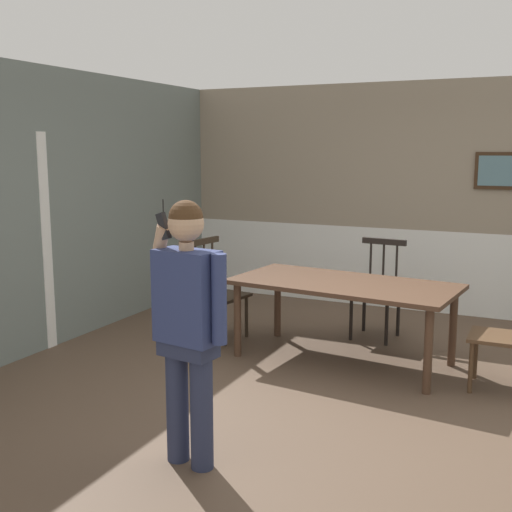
# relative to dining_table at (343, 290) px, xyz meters

# --- Properties ---
(ground_plane) EXTENTS (6.74, 6.74, 0.00)m
(ground_plane) POSITION_rel_dining_table_xyz_m (0.27, -0.73, -0.67)
(ground_plane) COLOR brown
(room_back_partition) EXTENTS (6.13, 0.17, 2.72)m
(room_back_partition) POSITION_rel_dining_table_xyz_m (0.28, 2.22, 0.64)
(room_back_partition) COLOR gray
(room_back_partition) RESTS_ON ground_plane
(room_left_partition) EXTENTS (0.13, 5.90, 2.72)m
(room_left_partition) POSITION_rel_dining_table_xyz_m (-2.79, -0.73, 0.69)
(room_left_partition) COLOR slate
(room_left_partition) RESTS_ON ground_plane
(dining_table) EXTENTS (2.10, 1.18, 0.75)m
(dining_table) POSITION_rel_dining_table_xyz_m (0.00, 0.00, 0.00)
(dining_table) COLOR #4C3323
(dining_table) RESTS_ON ground_plane
(chair_near_window) EXTENTS (0.53, 0.53, 1.03)m
(chair_near_window) POSITION_rel_dining_table_xyz_m (-1.39, 0.15, -0.18)
(chair_near_window) COLOR #2D2319
(chair_near_window) RESTS_ON ground_plane
(chair_by_doorway) EXTENTS (0.51, 0.51, 1.01)m
(chair_by_doorway) POSITION_rel_dining_table_xyz_m (0.09, 0.87, -0.18)
(chair_by_doorway) COLOR black
(chair_by_doorway) RESTS_ON ground_plane
(chair_at_table_head) EXTENTS (0.44, 0.44, 1.03)m
(chair_at_table_head) POSITION_rel_dining_table_xyz_m (1.39, -0.14, -0.19)
(chair_at_table_head) COLOR #513823
(chair_at_table_head) RESTS_ON ground_plane
(person_figure) EXTENTS (0.55, 0.27, 1.65)m
(person_figure) POSITION_rel_dining_table_xyz_m (-0.26, -2.27, 0.27)
(person_figure) COLOR #282E49
(person_figure) RESTS_ON ground_plane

